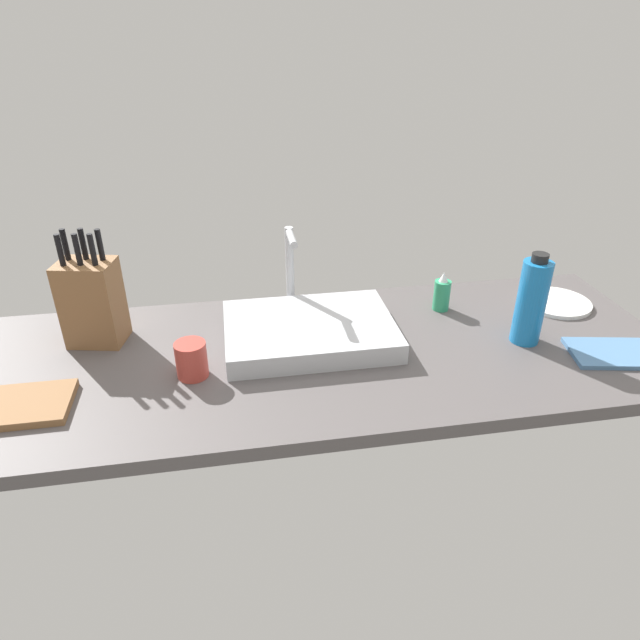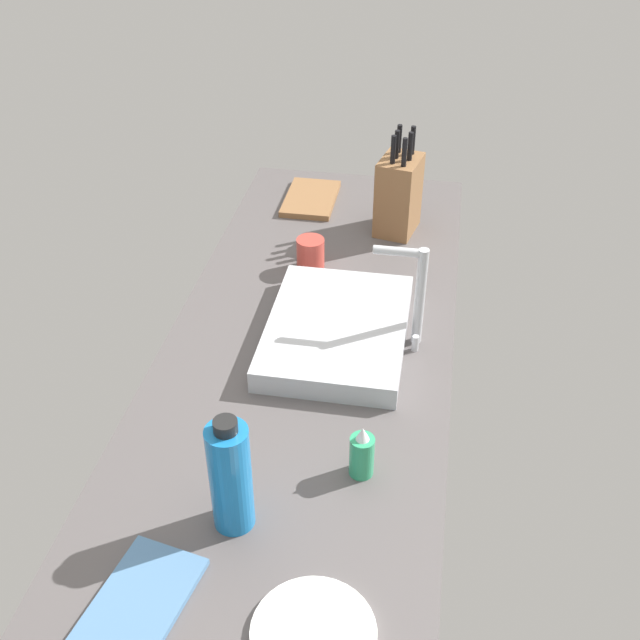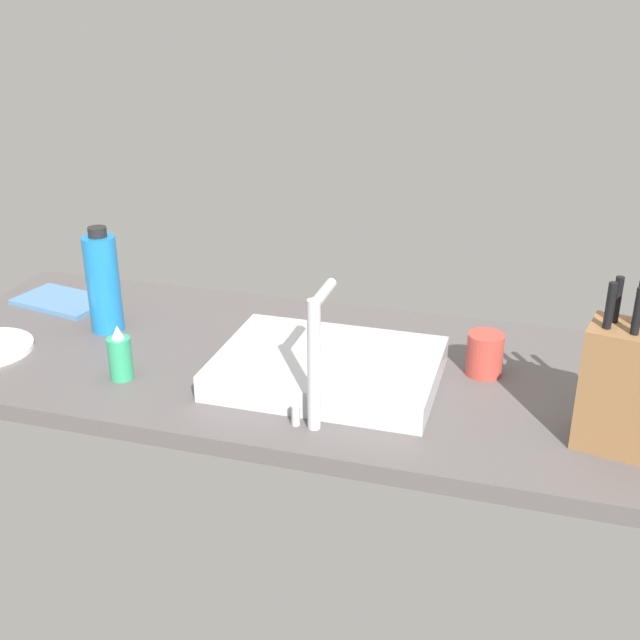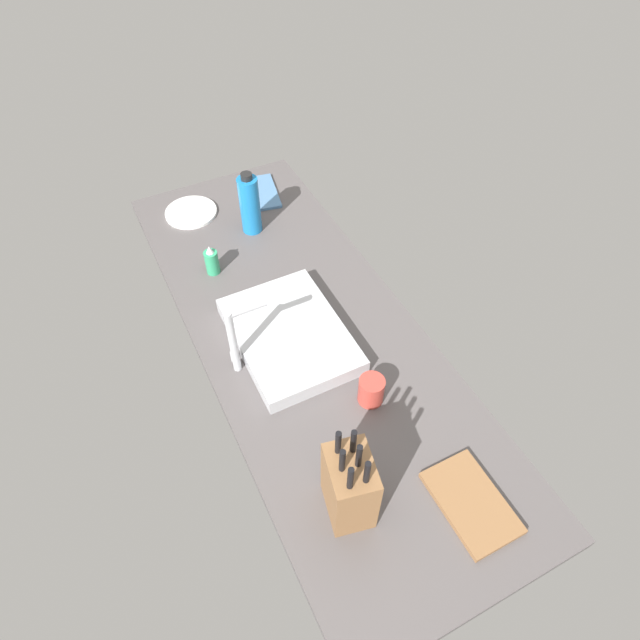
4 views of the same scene
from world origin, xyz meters
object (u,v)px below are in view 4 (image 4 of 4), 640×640
object	(u,v)px
soap_bottle	(212,261)
water_bottle	(250,204)
cutting_board	(471,502)
coffee_mug	(371,390)
dish_towel	(259,193)
sink_basin	(289,335)
knife_block	(349,486)
faucet	(236,336)
dinner_plate	(191,212)

from	to	relation	value
soap_bottle	water_bottle	xyz separation A→B (cm)	(15.43, -21.00, 6.60)
cutting_board	coffee_mug	size ratio (longest dim) A/B	2.73
cutting_board	dish_towel	distance (cm)	143.81
sink_basin	water_bottle	distance (cm)	57.58
knife_block	soap_bottle	size ratio (longest dim) A/B	2.58
faucet	dish_towel	xyz separation A→B (cm)	(77.87, -38.11, -13.97)
soap_bottle	water_bottle	distance (cm)	26.88
water_bottle	coffee_mug	xyz separation A→B (cm)	(-86.06, -1.85, -7.13)
cutting_board	water_bottle	distance (cm)	125.18
knife_block	sink_basin	bearing A→B (deg)	2.71
dinner_plate	water_bottle	bearing A→B (deg)	-137.57
soap_bottle	dinner_plate	distance (cm)	35.52
dish_towel	water_bottle	bearing A→B (deg)	150.74
faucet	soap_bottle	world-z (taller)	faucet
water_bottle	coffee_mug	world-z (taller)	water_bottle
knife_block	coffee_mug	distance (cm)	33.29
coffee_mug	cutting_board	bearing A→B (deg)	-169.72
faucet	cutting_board	xyz separation A→B (cm)	(-65.92, -36.06, -13.67)
soap_bottle	cutting_board	bearing A→B (deg)	-164.71
soap_bottle	coffee_mug	world-z (taller)	soap_bottle
dish_towel	coffee_mug	world-z (taller)	coffee_mug
dish_towel	cutting_board	bearing A→B (deg)	179.18
faucet	dinner_plate	xyz separation A→B (cm)	(78.18, -9.25, -13.97)
dinner_plate	sink_basin	bearing A→B (deg)	-173.98
knife_block	dish_towel	bearing A→B (deg)	-0.83
sink_basin	soap_bottle	xyz separation A→B (cm)	(40.58, 10.98, 2.25)
faucet	coffee_mug	size ratio (longest dim) A/B	2.82
faucet	coffee_mug	bearing A→B (deg)	-133.45
dinner_plate	knife_block	bearing A→B (deg)	179.51
sink_basin	faucet	distance (cm)	21.07
faucet	coffee_mug	world-z (taller)	faucet
coffee_mug	soap_bottle	bearing A→B (deg)	17.92
knife_block	dinner_plate	size ratio (longest dim) A/B	1.51
cutting_board	dish_towel	bearing A→B (deg)	-0.82
soap_bottle	coffee_mug	bearing A→B (deg)	-162.08
faucet	dinner_plate	distance (cm)	79.96
faucet	knife_block	size ratio (longest dim) A/B	0.83
cutting_board	soap_bottle	size ratio (longest dim) A/B	2.07
knife_block	cutting_board	distance (cm)	32.79
knife_block	coffee_mug	bearing A→B (deg)	-28.01
soap_bottle	water_bottle	world-z (taller)	water_bottle
cutting_board	knife_block	bearing A→B (deg)	64.19
sink_basin	knife_block	world-z (taller)	knife_block
dinner_plate	dish_towel	bearing A→B (deg)	-90.61
coffee_mug	water_bottle	bearing A→B (deg)	1.23
dish_towel	coffee_mug	xyz separation A→B (cm)	(-105.44, 9.01, 3.85)
sink_basin	dish_towel	xyz separation A→B (cm)	(75.39, -20.87, -2.12)
dish_towel	coffee_mug	size ratio (longest dim) A/B	2.54
cutting_board	water_bottle	world-z (taller)	water_bottle
faucet	cutting_board	distance (cm)	76.37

